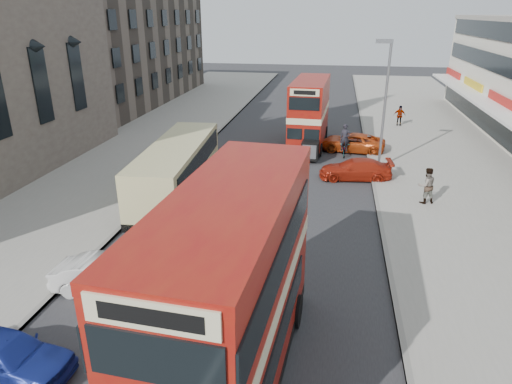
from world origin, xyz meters
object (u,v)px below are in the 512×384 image
Objects in this scene: coach at (177,168)px; pedestrian_far at (399,115)px; bus_main at (232,293)px; car_left_near at (5,355)px; car_left_front at (108,276)px; car_right_a at (355,169)px; street_lamp at (384,96)px; car_right_b at (352,143)px; bus_second at (310,113)px; pedestrian_near at (426,185)px; cyclist at (344,145)px.

pedestrian_far is at bearing 49.41° from coach.
bus_main is 6.81m from car_left_near.
car_left_front is 16.71m from car_right_a.
car_right_b is at bearing 111.56° from street_lamp.
bus_second is at bearing -160.43° from car_right_a.
bus_main is 2.51× the size of car_left_front.
car_right_b is at bearing -89.12° from pedestrian_near.
car_right_a is (10.16, 18.21, -0.04)m from car_left_near.
car_right_a is 1.91× the size of cyclist.
bus_second is at bearing -77.10° from pedestrian_near.
bus_second is 4.99× the size of pedestrian_far.
car_right_b is at bearing 175.43° from car_right_a.
coach is 13.39m from pedestrian_near.
cyclist is at bearing -94.36° from bus_main.
car_left_front is at bearing -6.81° from car_left_near.
car_right_b is at bearing -25.59° from car_left_front.
street_lamp reaches higher than car_left_front.
coach is at bearing -121.22° from pedestrian_far.
car_left_near is (-0.35, -13.79, -0.95)m from coach.
street_lamp is 4.88m from car_right_a.
street_lamp reaches higher than pedestrian_far.
coach is 14.34m from car_right_b.
cyclist is (8.61, 18.77, 0.11)m from car_left_front.
street_lamp is at bearing -97.09° from pedestrian_far.
bus_second reaches higher than car_left_front.
car_right_b is 1.33m from cyclist.
coach is 23.59m from pedestrian_far.
coach is 13.08m from cyclist.
pedestrian_near is at bearing -64.34° from cyclist.
car_left_near is 2.24× the size of pedestrian_far.
bus_main is 22.46m from cyclist.
street_lamp is 7.39m from bus_second.
bus_second is 12.80m from pedestrian_near.
car_left_near is at bearing 11.91° from bus_main.
bus_second is 3.93m from car_right_b.
car_right_a is 15.13m from pedestrian_far.
bus_main is at bearing -2.37° from car_right_b.
bus_main is 2.13× the size of car_right_b.
street_lamp is at bearing 28.19° from car_right_b.
pedestrian_near is at bearing -86.88° from pedestrian_far.
car_left_front is (0.57, -9.49, -0.96)m from coach.
car_left_front reaches higher than car_right_a.
bus_main reaches higher than coach.
pedestrian_near reaches higher than car_left_front.
car_left_front is 1.76× the size of cyclist.
bus_second is 0.83× the size of coach.
pedestrian_far is (2.74, 12.44, -3.75)m from street_lamp.
street_lamp is at bearing 139.08° from car_right_a.
street_lamp reaches higher than car_left_near.
car_left_near is 20.10m from pedestrian_near.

